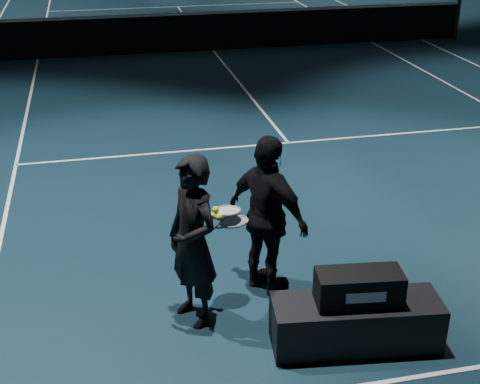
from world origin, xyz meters
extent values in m
plane|color=black|center=(0.00, 0.00, 0.00)|extent=(36.00, 36.00, 0.00)
cylinder|color=black|center=(6.40, 0.00, 0.55)|extent=(0.10, 0.10, 1.10)
cube|color=black|center=(0.00, 0.00, 0.45)|extent=(12.80, 0.02, 0.86)
cube|color=white|center=(0.00, 0.00, 0.92)|extent=(12.80, 0.03, 0.07)
cube|color=black|center=(-0.84, -11.35, 0.22)|extent=(1.52, 0.67, 0.44)
cube|color=black|center=(-0.84, -11.35, 0.59)|extent=(0.77, 0.40, 0.29)
cube|color=white|center=(-0.84, -11.51, 0.59)|extent=(0.34, 0.05, 0.10)
imported|color=black|center=(-2.16, -10.65, 0.82)|extent=(0.62, 0.71, 1.63)
imported|color=black|center=(-1.38, -10.32, 0.82)|extent=(0.86, 1.02, 1.63)
camera|label=1|loc=(-2.89, -15.83, 3.74)|focal=50.00mm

